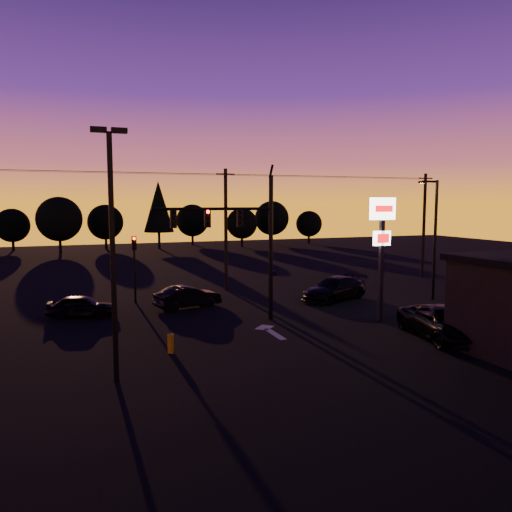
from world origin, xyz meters
The scene contains 23 objects.
ground centered at (0.00, 0.00, 0.00)m, with size 120.00×120.00×0.00m, color black.
lane_arrow centered at (0.50, 1.67, 0.01)m, with size 1.20×3.10×0.01m.
traffic_signal_mast centered at (-0.10, 3.99, 4.94)m, with size 6.79×0.52×8.58m.
secondary_signal centered at (-5.00, 11.49, 2.86)m, with size 0.30×0.31×4.35m.
parking_lot_light centered at (-7.50, -3.00, 5.27)m, with size 1.25×0.30×9.14m.
pylon_sign centered at (7.00, 1.50, 4.91)m, with size 1.50×0.28×6.80m.
streetlight centered at (13.91, 5.50, 4.42)m, with size 1.55×0.35×8.00m.
utility_pole_1 centered at (2.00, 14.00, 4.59)m, with size 1.40×0.26×9.00m.
utility_pole_2 centered at (20.00, 14.00, 4.59)m, with size 1.40×0.26×9.00m.
power_wires centered at (2.00, 14.00, 8.57)m, with size 36.00×1.22×0.07m.
bollard centered at (-4.96, -0.23, 0.42)m, with size 0.28×0.28×0.83m, color #CD9A09.
tree_1 centered at (-16.00, 53.00, 3.43)m, with size 4.54×4.54×5.71m.
tree_2 centered at (-10.00, 48.00, 4.37)m, with size 5.77×5.78×7.26m.
tree_3 centered at (-4.00, 52.00, 3.75)m, with size 4.95×4.95×6.22m.
tree_4 centered at (3.00, 49.00, 5.93)m, with size 4.18×4.18×9.50m.
tree_5 centered at (9.00, 54.00, 3.75)m, with size 4.95×4.95×6.22m.
tree_6 centered at (15.00, 48.00, 3.43)m, with size 4.54×4.54×5.71m.
tree_7 centered at (21.00, 51.00, 4.06)m, with size 5.36×5.36×6.74m.
tree_8 centered at (27.00, 50.00, 3.12)m, with size 4.12×4.12×5.19m.
car_left centered at (-8.40, 8.32, 0.64)m, with size 1.52×3.77×1.28m, color black.
car_mid centered at (-2.12, 8.75, 0.68)m, with size 1.45×4.15×1.37m, color black.
car_right centered at (7.66, 7.68, 0.76)m, with size 2.14×5.26×1.53m, color black.
suv_parked centered at (7.79, -2.63, 0.77)m, with size 2.54×5.51×1.53m, color black.
Camera 1 is at (-8.95, -21.39, 6.55)m, focal length 35.00 mm.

